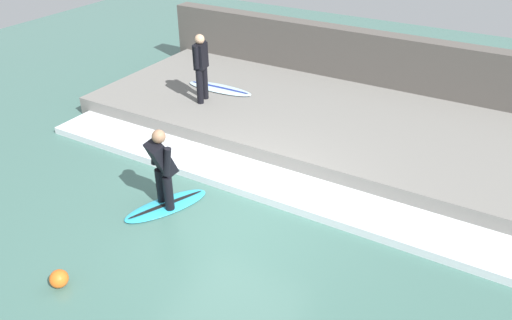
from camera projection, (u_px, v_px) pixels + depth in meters
ground_plane at (233, 214)px, 8.94m from camera, size 28.00×28.00×0.00m
concrete_ledge at (320, 121)px, 11.66m from camera, size 4.40×11.03×0.44m
back_wall at (360, 64)px, 13.15m from camera, size 0.50×11.58×1.76m
wave_foam_crest at (263, 182)px, 9.70m from camera, size 1.07×10.48×0.16m
surfboard_riding at (166, 206)px, 9.10m from camera, size 1.70×1.16×0.07m
surfer_riding at (162, 165)px, 8.66m from camera, size 0.58×0.64×1.52m
surfer_waiting_near at (201, 64)px, 11.68m from camera, size 0.54×0.31×1.64m
surfboard_waiting_near at (220, 88)px, 12.73m from camera, size 0.56×1.85×0.07m
marker_buoy at (59, 279)px, 7.34m from camera, size 0.28×0.28×0.28m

